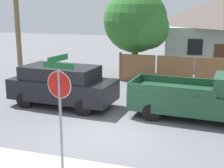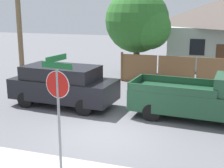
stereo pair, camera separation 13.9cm
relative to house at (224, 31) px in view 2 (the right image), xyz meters
The scene contains 7 objects.
ground_plane 16.20m from the house, 104.66° to the right, with size 80.00×80.00×0.00m, color slate.
wooden_fence 7.41m from the house, 93.15° to the right, with size 11.01×0.12×1.76m.
house is the anchor object (origin of this frame).
oak_tree 7.60m from the house, 133.25° to the right, with size 4.28×4.07×5.60m.
red_suv 14.69m from the house, 118.38° to the right, with size 4.84×2.32×1.83m.
orange_pickup 13.00m from the house, 93.61° to the right, with size 5.37×2.29×1.86m.
stop_sign 18.82m from the house, 103.07° to the right, with size 0.91×0.82×3.19m.
Camera 2 is at (3.45, -9.65, 4.30)m, focal length 50.00 mm.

